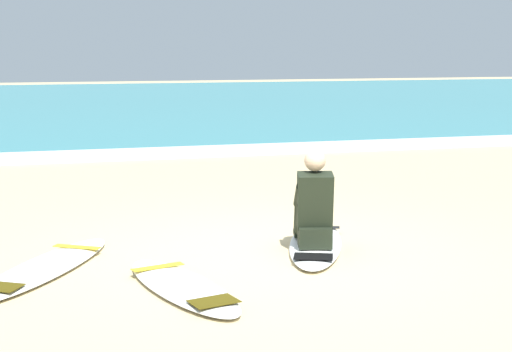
{
  "coord_description": "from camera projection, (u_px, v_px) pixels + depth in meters",
  "views": [
    {
      "loc": [
        -2.12,
        -7.16,
        2.0
      ],
      "look_at": [
        0.29,
        1.3,
        0.55
      ],
      "focal_mm": 54.92,
      "sensor_mm": 36.0,
      "label": 1
    }
  ],
  "objects": [
    {
      "name": "surfboard_spare_far",
      "position": [
        44.0,
        268.0,
        7.06
      ],
      "size": [
        1.59,
        2.17,
        0.08
      ],
      "color": "white",
      "rests_on": "ground"
    },
    {
      "name": "surfer_seated",
      "position": [
        314.0,
        208.0,
        7.7
      ],
      "size": [
        0.5,
        0.76,
        0.95
      ],
      "color": "black",
      "rests_on": "surfboard_main"
    },
    {
      "name": "surfboard_spare_near",
      "position": [
        182.0,
        286.0,
        6.51
      ],
      "size": [
        0.95,
        1.91,
        0.08
      ],
      "color": "white",
      "rests_on": "ground"
    },
    {
      "name": "breaking_foam",
      "position": [
        154.0,
        153.0,
        14.53
      ],
      "size": [
        80.0,
        0.9,
        0.11
      ],
      "primitive_type": "cube",
      "color": "white",
      "rests_on": "ground"
    },
    {
      "name": "ground_plane",
      "position": [
        264.0,
        253.0,
        7.69
      ],
      "size": [
        80.0,
        80.0,
        0.0
      ],
      "primitive_type": "plane",
      "color": "#CCB584"
    },
    {
      "name": "surfboard_main",
      "position": [
        316.0,
        243.0,
        7.94
      ],
      "size": [
        1.25,
        2.08,
        0.08
      ],
      "color": "white",
      "rests_on": "ground"
    },
    {
      "name": "sea",
      "position": [
        96.0,
        103.0,
        27.53
      ],
      "size": [
        80.0,
        28.0,
        0.1
      ],
      "primitive_type": "cube",
      "color": "teal",
      "rests_on": "ground"
    }
  ]
}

